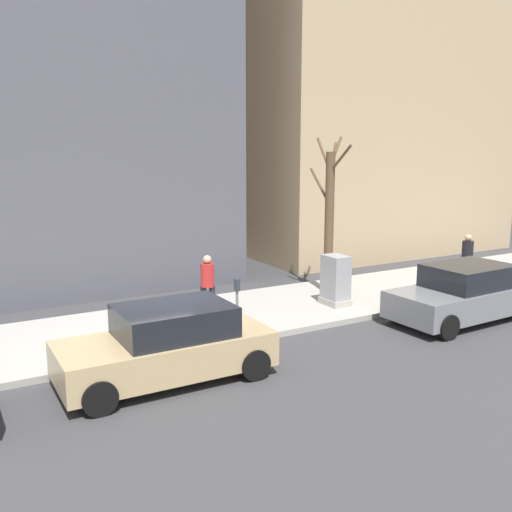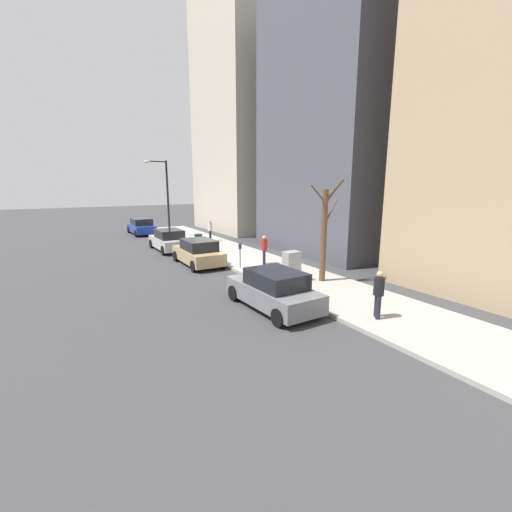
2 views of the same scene
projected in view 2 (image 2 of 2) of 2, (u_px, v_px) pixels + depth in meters
name	position (u px, v px, depth m)	size (l,w,h in m)	color
ground_plane	(217.00, 263.00, 20.59)	(120.00, 120.00, 0.00)	#38383A
sidewalk	(246.00, 259.00, 21.56)	(4.00, 36.00, 0.15)	#9E9B93
parked_car_grey	(274.00, 290.00, 13.00)	(2.04, 4.26, 1.52)	slate
parked_car_tan	(198.00, 253.00, 20.09)	(1.93, 4.20, 1.52)	tan
parked_car_silver	(169.00, 240.00, 24.45)	(1.96, 4.22, 1.52)	#B7B7BC
parked_car_blue	(142.00, 227.00, 32.29)	(1.99, 4.23, 1.52)	#1E389E
parking_meter	(240.00, 253.00, 18.81)	(0.14, 0.10, 1.35)	slate
utility_box	(291.00, 267.00, 16.20)	(0.83, 0.61, 1.43)	#A8A399
streetlamp	(165.00, 192.00, 29.66)	(1.97, 0.32, 6.50)	black
bare_tree	(324.00, 232.00, 15.91)	(1.86, 0.87, 4.78)	brown
trash_bin	(199.00, 240.00, 25.45)	(0.56, 0.56, 0.90)	#14381E
pedestrian_near_meter	(379.00, 292.00, 11.66)	(0.36, 0.36, 1.66)	#1E1E2D
pedestrian_midblock	(264.00, 248.00, 19.61)	(0.36, 0.37, 1.66)	#1E1E2D
pedestrian_far_corner	(210.00, 229.00, 27.70)	(0.36, 0.37, 1.66)	#1E1E2D
office_block_center	(353.00, 120.00, 23.68)	(9.85, 9.85, 18.04)	#4C4C56
office_tower_right	(259.00, 82.00, 34.12)	(10.65, 10.65, 29.38)	#BCB29E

